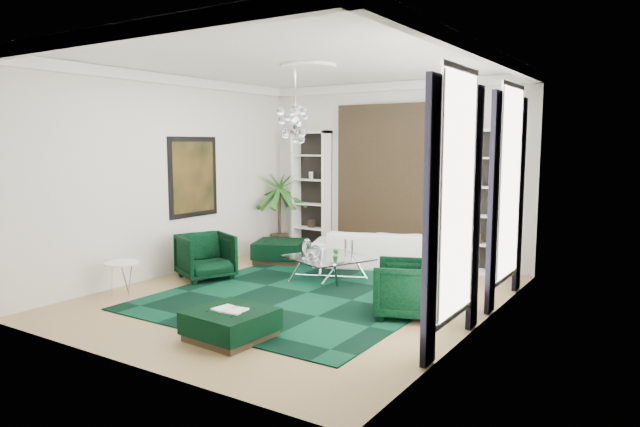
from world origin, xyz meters
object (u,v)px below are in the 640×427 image
Objects in this scene: armchair_left at (206,256)px; ottoman_front at (231,325)px; ottoman_side at (280,251)px; palm at (279,200)px; sofa at (376,249)px; armchair_right at (406,289)px; coffee_table at (328,269)px; side_table at (122,279)px.

armchair_left is 0.98× the size of ottoman_front.
armchair_left reaches higher than ottoman_side.
sofa is at bearing -5.99° from palm.
ottoman_front is 0.40× the size of palm.
armchair_left reaches higher than ottoman_front.
palm is (-0.52, 2.98, 0.78)m from armchair_left.
armchair_left is 2.02m from ottoman_side.
palm is at bearing -144.76° from armchair_right.
ottoman_front is at bearing -105.89° from armchair_left.
armchair_left is 2.30m from coffee_table.
sofa is at bearing 83.66° from coffee_table.
armchair_left is 0.94× the size of ottoman_side.
armchair_left is 0.72× the size of coffee_table.
side_table is (-2.35, -2.72, 0.05)m from coffee_table.
sofa is 3.43m from armchair_right.
sofa is 4.99m from side_table.
armchair_right is 0.92× the size of ottoman_side.
armchair_right is at bearing -66.96° from armchair_left.
ottoman_side reaches higher than ottoman_front.
coffee_table is (1.99, 1.12, -0.20)m from armchair_left.
coffee_table is 2.28× the size of side_table.
armchair_left is at bearing -150.75° from coffee_table.
coffee_table is 1.36× the size of ottoman_front.
sofa is 1.95× the size of coffee_table.
ottoman_front is at bearing 72.68° from sofa.
armchair_left is at bearing -112.66° from armchair_right.
palm is at bearing 126.76° from ottoman_side.
palm is (-0.17, 4.58, 0.93)m from side_table.
ottoman_side is 1.76× the size of side_table.
ottoman_side is at bearing -2.47° from sofa.
ottoman_side is 0.42× the size of palm.
ottoman_front is (-1.52, -2.10, -0.23)m from armchair_right.
palm is (-4.63, 3.11, 0.79)m from armchair_right.
ottoman_front is at bearing -12.11° from side_table.
armchair_left reaches higher than armchair_right.
armchair_left reaches higher than side_table.
armchair_left is (-2.17, -2.70, 0.06)m from sofa.
coffee_table is (-0.18, -1.58, -0.15)m from sofa.
armchair_right is (1.94, -2.83, 0.05)m from sofa.
sofa is 4.95m from ottoman_front.
armchair_left is 1.64m from side_table.
sofa is at bearing -166.40° from armchair_right.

